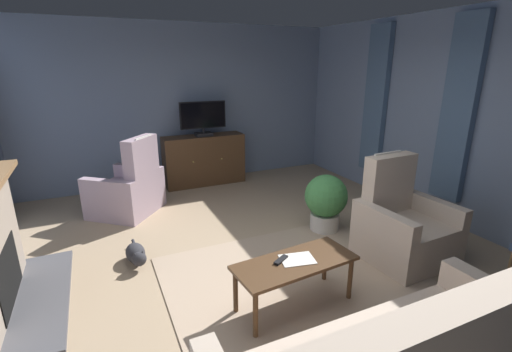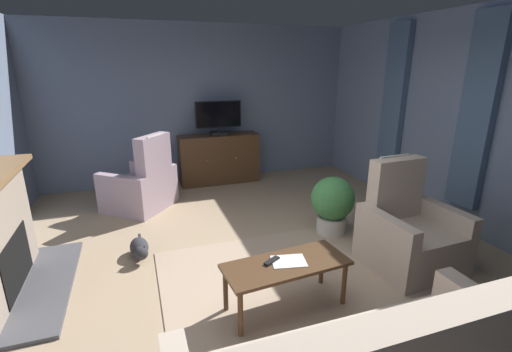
{
  "view_description": "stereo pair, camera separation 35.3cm",
  "coord_description": "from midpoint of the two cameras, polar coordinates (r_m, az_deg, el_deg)",
  "views": [
    {
      "loc": [
        -1.53,
        -3.1,
        2.13
      ],
      "look_at": [
        -0.02,
        0.19,
        0.99
      ],
      "focal_mm": 25.04,
      "sensor_mm": 36.0,
      "label": 1
    },
    {
      "loc": [
        -1.2,
        -3.23,
        2.13
      ],
      "look_at": [
        -0.02,
        0.19,
        0.99
      ],
      "focal_mm": 25.04,
      "sensor_mm": 36.0,
      "label": 2
    }
  ],
  "objects": [
    {
      "name": "ground_plane",
      "position": [
        4.06,
        3.73,
        -14.52
      ],
      "size": [
        6.27,
        7.27,
        0.04
      ],
      "primitive_type": "cube",
      "color": "tan"
    },
    {
      "name": "wall_back",
      "position": [
        6.73,
        -7.39,
        11.21
      ],
      "size": [
        6.27,
        0.1,
        2.82
      ],
      "primitive_type": "cube",
      "color": "slate",
      "rests_on": "ground_plane"
    },
    {
      "name": "wall_right_with_window",
      "position": [
        5.34,
        34.2,
        6.75
      ],
      "size": [
        0.1,
        7.27,
        2.82
      ],
      "primitive_type": "cube",
      "color": "slate",
      "rests_on": "ground_plane"
    },
    {
      "name": "curtain_panel_near",
      "position": [
        5.25,
        33.51,
        8.31
      ],
      "size": [
        0.1,
        0.44,
        2.37
      ],
      "primitive_type": "cube",
      "color": "slate"
    },
    {
      "name": "curtain_panel_far",
      "position": [
        6.28,
        22.71,
        10.88
      ],
      "size": [
        0.1,
        0.44,
        2.37
      ],
      "primitive_type": "cube",
      "color": "slate"
    },
    {
      "name": "rug_central",
      "position": [
        3.91,
        7.6,
        -15.57
      ],
      "size": [
        2.57,
        1.84,
        0.01
      ],
      "primitive_type": "cube",
      "color": "tan",
      "rests_on": "ground_plane"
    },
    {
      "name": "tv_cabinet",
      "position": [
        6.62,
        -4.38,
        2.57
      ],
      "size": [
        1.45,
        0.46,
        0.9
      ],
      "color": "#352315",
      "rests_on": "ground_plane"
    },
    {
      "name": "television",
      "position": [
        6.42,
        -4.43,
        9.35
      ],
      "size": [
        0.82,
        0.2,
        0.61
      ],
      "color": "black",
      "rests_on": "tv_cabinet"
    },
    {
      "name": "coffee_table",
      "position": [
        3.27,
        8.03,
        -14.5
      ],
      "size": [
        1.15,
        0.55,
        0.46
      ],
      "color": "#4C331E",
      "rests_on": "ground_plane"
    },
    {
      "name": "tv_remote",
      "position": [
        3.23,
        5.76,
        -13.43
      ],
      "size": [
        0.17,
        0.13,
        0.02
      ],
      "primitive_type": "cube",
      "rotation": [
        0.0,
        0.0,
        3.67
      ],
      "color": "black",
      "rests_on": "coffee_table"
    },
    {
      "name": "folded_newspaper",
      "position": [
        3.26,
        8.42,
        -13.38
      ],
      "size": [
        0.34,
        0.28,
        0.01
      ],
      "primitive_type": "cube",
      "rotation": [
        0.0,
        0.0,
        -0.2
      ],
      "color": "silver",
      "rests_on": "coffee_table"
    },
    {
      "name": "armchair_facing_sofa",
      "position": [
        5.64,
        -16.06,
        -1.56
      ],
      "size": [
        1.2,
        1.22,
        1.17
      ],
      "color": "#AD93A3",
      "rests_on": "ground_plane"
    },
    {
      "name": "armchair_beside_cabinet",
      "position": [
        4.34,
        25.44,
        -8.42
      ],
      "size": [
        0.95,
        0.88,
        1.16
      ],
      "color": "#C6B29E",
      "rests_on": "ground_plane"
    },
    {
      "name": "potted_plant_small_fern_corner",
      "position": [
        4.73,
        14.23,
        -4.2
      ],
      "size": [
        0.56,
        0.56,
        0.76
      ],
      "color": "beige",
      "rests_on": "ground_plane"
    },
    {
      "name": "cat",
      "position": [
        4.32,
        -15.87,
        -11.09
      ],
      "size": [
        0.23,
        0.66,
        0.23
      ],
      "color": "#2D2D33",
      "rests_on": "ground_plane"
    }
  ]
}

